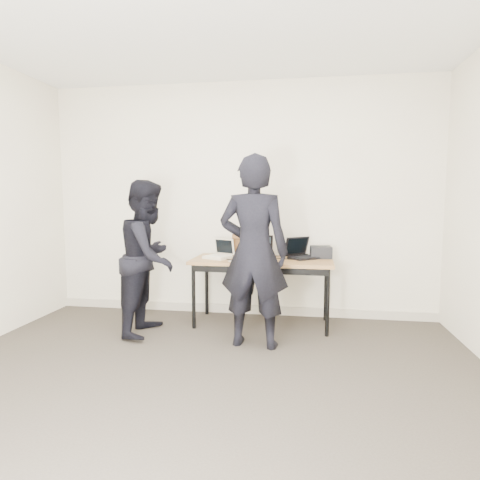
% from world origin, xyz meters
% --- Properties ---
extents(room, '(4.60, 4.60, 2.80)m').
position_xyz_m(room, '(0.00, 0.00, 1.35)').
color(room, '#3A332C').
rests_on(room, ground).
extents(desk, '(1.52, 0.69, 0.72)m').
position_xyz_m(desk, '(0.30, 1.85, 0.66)').
color(desk, olive).
rests_on(desk, ground).
extents(laptop_beige, '(0.35, 0.34, 0.21)m').
position_xyz_m(laptop_beige, '(-0.17, 1.85, 0.76)').
color(laptop_beige, beige).
rests_on(laptop_beige, desk).
extents(laptop_center, '(0.38, 0.37, 0.25)m').
position_xyz_m(laptop_center, '(0.26, 1.82, 0.78)').
color(laptop_center, black).
rests_on(laptop_center, desk).
extents(laptop_right, '(0.43, 0.43, 0.23)m').
position_xyz_m(laptop_right, '(0.72, 2.00, 0.77)').
color(laptop_right, black).
rests_on(laptop_right, desk).
extents(leather_satchel, '(0.38, 0.22, 0.25)m').
position_xyz_m(leather_satchel, '(0.12, 2.07, 0.85)').
color(leather_satchel, brown).
rests_on(leather_satchel, desk).
extents(tissue, '(0.14, 0.12, 0.08)m').
position_xyz_m(tissue, '(0.15, 2.08, 1.00)').
color(tissue, white).
rests_on(tissue, leather_satchel).
extents(equipment_box, '(0.24, 0.21, 0.13)m').
position_xyz_m(equipment_box, '(0.93, 2.04, 0.78)').
color(equipment_box, black).
rests_on(equipment_box, desk).
extents(power_brick, '(0.07, 0.05, 0.03)m').
position_xyz_m(power_brick, '(0.08, 1.68, 0.73)').
color(power_brick, black).
rests_on(power_brick, desk).
extents(cables, '(1.15, 0.48, 0.01)m').
position_xyz_m(cables, '(0.35, 1.85, 0.72)').
color(cables, black).
rests_on(cables, desk).
extents(person_typist, '(0.68, 0.48, 1.76)m').
position_xyz_m(person_typist, '(0.29, 1.22, 0.88)').
color(person_typist, black).
rests_on(person_typist, ground).
extents(person_observer, '(0.60, 0.77, 1.55)m').
position_xyz_m(person_observer, '(-0.81, 1.43, 0.78)').
color(person_observer, black).
rests_on(person_observer, ground).
extents(baseboard, '(4.50, 0.03, 0.10)m').
position_xyz_m(baseboard, '(0.00, 2.23, 0.05)').
color(baseboard, '#B5AB96').
rests_on(baseboard, ground).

